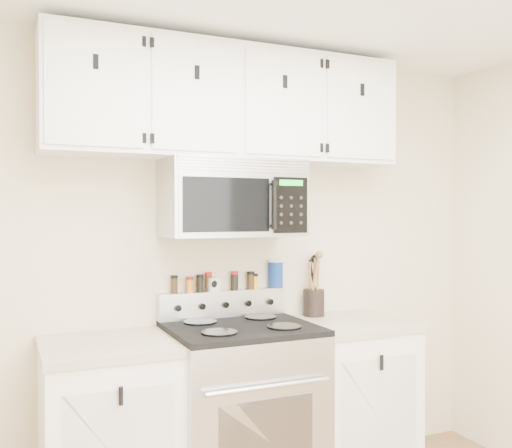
{
  "coord_description": "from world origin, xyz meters",
  "views": [
    {
      "loc": [
        -1.15,
        -1.37,
        1.54
      ],
      "look_at": [
        0.1,
        1.45,
        1.49
      ],
      "focal_mm": 40.0,
      "sensor_mm": 36.0,
      "label": 1
    }
  ],
  "objects_px": {
    "utensil_crock": "(314,300)",
    "salt_canister": "(276,274)",
    "range": "(241,412)",
    "microwave": "(232,198)"
  },
  "relations": [
    {
      "from": "utensil_crock",
      "to": "salt_canister",
      "type": "relative_size",
      "value": 2.28
    },
    {
      "from": "salt_canister",
      "to": "utensil_crock",
      "type": "bearing_deg",
      "value": -12.01
    },
    {
      "from": "microwave",
      "to": "utensil_crock",
      "type": "distance_m",
      "value": 0.85
    },
    {
      "from": "microwave",
      "to": "utensil_crock",
      "type": "relative_size",
      "value": 2.02
    },
    {
      "from": "range",
      "to": "utensil_crock",
      "type": "distance_m",
      "value": 0.81
    },
    {
      "from": "microwave",
      "to": "utensil_crock",
      "type": "height_order",
      "value": "microwave"
    },
    {
      "from": "range",
      "to": "salt_canister",
      "type": "xyz_separation_m",
      "value": [
        0.34,
        0.28,
        0.7
      ]
    },
    {
      "from": "range",
      "to": "salt_canister",
      "type": "height_order",
      "value": "salt_canister"
    },
    {
      "from": "range",
      "to": "microwave",
      "type": "bearing_deg",
      "value": 89.77
    },
    {
      "from": "range",
      "to": "utensil_crock",
      "type": "height_order",
      "value": "utensil_crock"
    }
  ]
}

